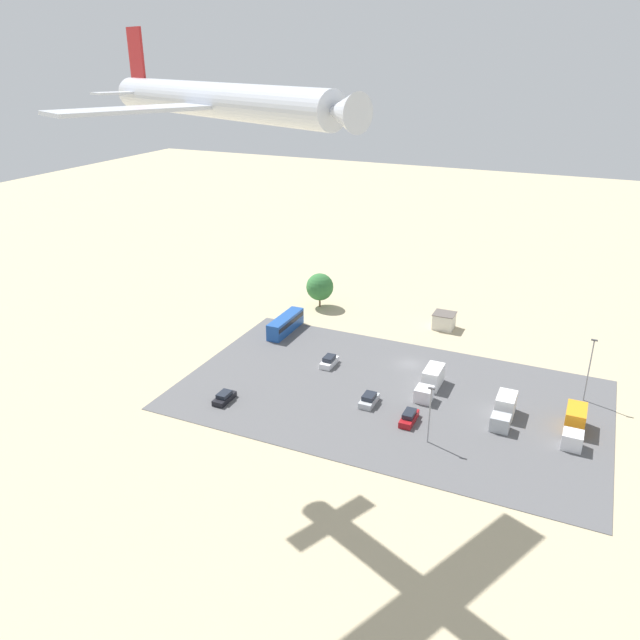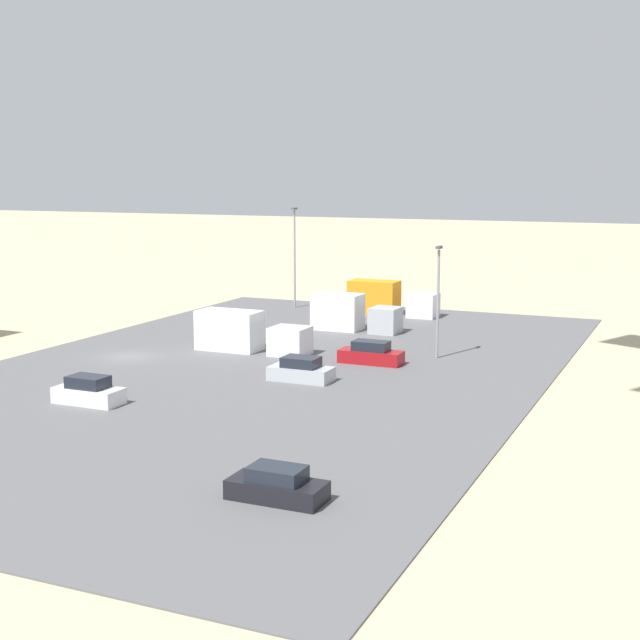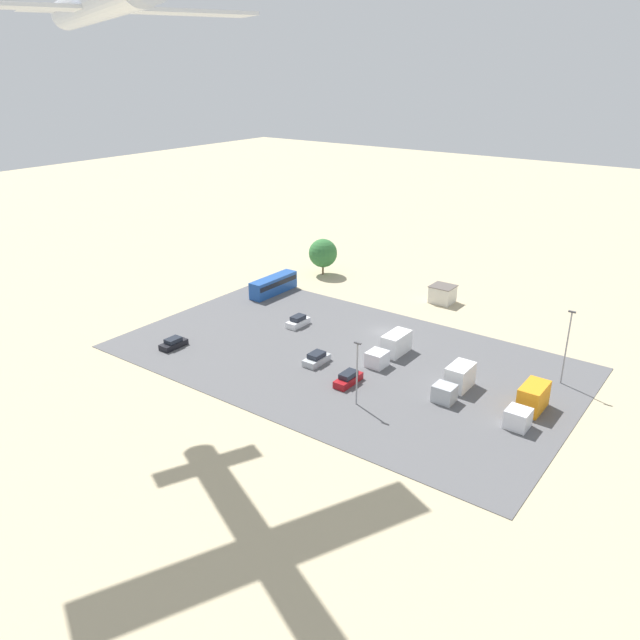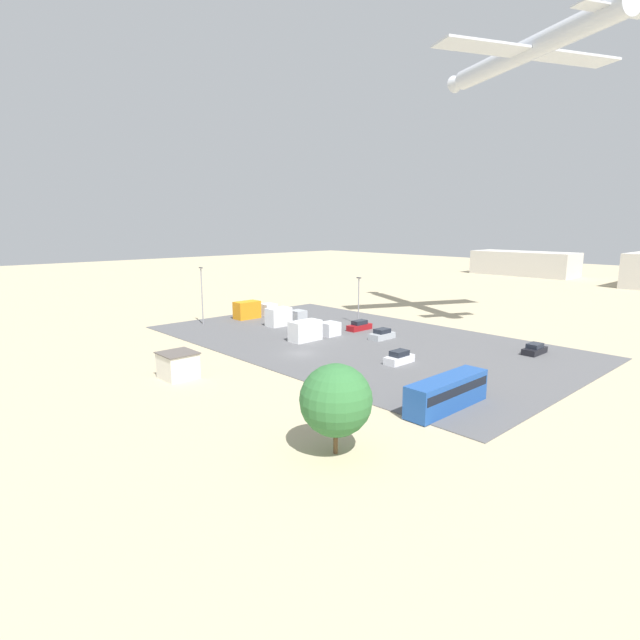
# 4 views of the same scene
# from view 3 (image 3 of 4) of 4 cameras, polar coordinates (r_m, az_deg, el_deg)

# --- Properties ---
(ground_plane) EXTENTS (400.00, 400.00, 0.00)m
(ground_plane) POSITION_cam_3_polar(r_m,az_deg,el_deg) (97.01, 5.84, -1.13)
(ground_plane) COLOR tan
(parking_lot_surface) EXTENTS (63.40, 37.91, 0.08)m
(parking_lot_surface) POSITION_cam_3_polar(r_m,az_deg,el_deg) (88.39, 2.10, -3.43)
(parking_lot_surface) COLOR #565659
(parking_lot_surface) RESTS_ON ground
(shed_building) EXTENTS (4.01, 3.85, 3.02)m
(shed_building) POSITION_cam_3_polar(r_m,az_deg,el_deg) (110.27, 11.14, 2.35)
(shed_building) COLOR silver
(shed_building) RESTS_ON ground
(bus) EXTENTS (2.54, 10.44, 3.06)m
(bus) POSITION_cam_3_polar(r_m,az_deg,el_deg) (112.69, -4.28, 3.26)
(bus) COLOR #1E4C9E
(bus) RESTS_ON ground
(parked_car_0) EXTENTS (1.83, 4.15, 1.66)m
(parked_car_0) POSITION_cam_3_polar(r_m,az_deg,el_deg) (98.59, -2.02, -0.14)
(parked_car_0) COLOR silver
(parked_car_0) RESTS_ON ground
(parked_car_1) EXTENTS (1.74, 4.57, 1.63)m
(parked_car_1) POSITION_cam_3_polar(r_m,az_deg,el_deg) (81.05, 2.60, -5.39)
(parked_car_1) COLOR maroon
(parked_car_1) RESTS_ON ground
(parked_car_2) EXTENTS (1.84, 4.13, 1.44)m
(parked_car_2) POSITION_cam_3_polar(r_m,az_deg,el_deg) (93.57, -13.25, -2.10)
(parked_car_2) COLOR black
(parked_car_2) RESTS_ON ground
(parked_car_3) EXTENTS (1.98, 4.18, 1.59)m
(parked_car_3) POSITION_cam_3_polar(r_m,az_deg,el_deg) (86.28, -0.31, -3.57)
(parked_car_3) COLOR #ADB2B7
(parked_car_3) RESTS_ON ground
(parked_truck_0) EXTENTS (2.50, 8.97, 3.04)m
(parked_truck_0) POSITION_cam_3_polar(r_m,az_deg,el_deg) (88.48, 6.51, -2.51)
(parked_truck_0) COLOR silver
(parked_truck_0) RESTS_ON ground
(parked_truck_1) EXTENTS (2.60, 8.60, 3.24)m
(parked_truck_1) POSITION_cam_3_polar(r_m,az_deg,el_deg) (77.89, 18.57, -7.21)
(parked_truck_1) COLOR silver
(parked_truck_1) RESTS_ON ground
(parked_truck_2) EXTENTS (2.58, 7.64, 3.13)m
(parked_truck_2) POSITION_cam_3_polar(r_m,az_deg,el_deg) (80.66, 12.30, -5.47)
(parked_truck_2) COLOR #ADB2B7
(parked_truck_2) RESTS_ON ground
(tree_near_shed) EXTENTS (5.57, 5.57, 7.09)m
(tree_near_shed) POSITION_cam_3_polar(r_m,az_deg,el_deg) (122.31, 0.27, 6.13)
(tree_near_shed) COLOR brown
(tree_near_shed) RESTS_ON ground
(light_pole_lot_centre) EXTENTS (0.90, 0.28, 10.06)m
(light_pole_lot_centre) POSITION_cam_3_polar(r_m,az_deg,el_deg) (84.96, 21.63, -2.11)
(light_pole_lot_centre) COLOR gray
(light_pole_lot_centre) RESTS_ON ground
(light_pole_lot_edge) EXTENTS (0.90, 0.28, 8.27)m
(light_pole_lot_edge) POSITION_cam_3_polar(r_m,az_deg,el_deg) (74.64, 3.40, -4.63)
(light_pole_lot_edge) COLOR gray
(light_pole_lot_edge) RESTS_ON ground
(airplane) EXTENTS (36.06, 30.79, 8.59)m
(airplane) POSITION_cam_3_polar(r_m,az_deg,el_deg) (68.09, -19.77, 25.67)
(airplane) COLOR silver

